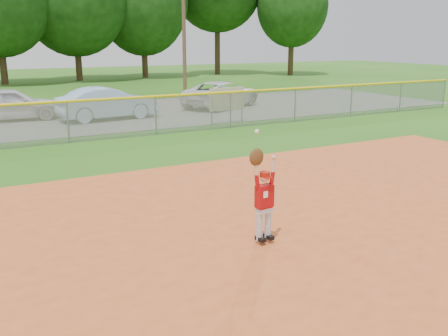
# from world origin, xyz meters

# --- Properties ---
(ground) EXTENTS (120.00, 120.00, 0.00)m
(ground) POSITION_xyz_m (0.00, 0.00, 0.00)
(ground) COLOR #2B5E15
(ground) RESTS_ON ground
(clay_infield) EXTENTS (24.00, 16.00, 0.04)m
(clay_infield) POSITION_xyz_m (0.00, -3.00, 0.02)
(clay_infield) COLOR #BE5022
(clay_infield) RESTS_ON ground
(parking_strip) EXTENTS (44.00, 10.00, 0.03)m
(parking_strip) POSITION_xyz_m (0.00, 16.00, 0.01)
(parking_strip) COLOR slate
(parking_strip) RESTS_ON ground
(car_white_a) EXTENTS (4.51, 2.01, 1.51)m
(car_white_a) POSITION_xyz_m (-1.23, 16.43, 0.78)
(car_white_a) COLOR silver
(car_white_a) RESTS_ON parking_strip
(car_blue) EXTENTS (4.63, 1.95, 1.49)m
(car_blue) POSITION_xyz_m (2.75, 14.59, 0.77)
(car_blue) COLOR #9AC1E5
(car_blue) RESTS_ON parking_strip
(car_white_b) EXTENTS (5.55, 4.38, 1.40)m
(car_white_b) POSITION_xyz_m (9.45, 15.90, 0.73)
(car_white_b) COLOR silver
(car_white_b) RESTS_ON parking_strip
(sponsor_sign) EXTENTS (1.79, 0.19, 1.59)m
(sponsor_sign) POSITION_xyz_m (7.06, 11.01, 1.05)
(sponsor_sign) COLOR gray
(sponsor_sign) RESTS_ON ground
(outfield_fence) EXTENTS (40.06, 0.10, 1.55)m
(outfield_fence) POSITION_xyz_m (0.00, 10.00, 0.88)
(outfield_fence) COLOR gray
(outfield_fence) RESTS_ON ground
(power_lines) EXTENTS (19.40, 0.24, 9.00)m
(power_lines) POSITION_xyz_m (1.00, 22.00, 4.68)
(power_lines) COLOR #4C3823
(power_lines) RESTS_ON ground
(ballplayer) EXTENTS (0.57, 0.25, 2.05)m
(ballplayer) POSITION_xyz_m (1.10, -1.05, 0.95)
(ballplayer) COLOR silver
(ballplayer) RESTS_ON ground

